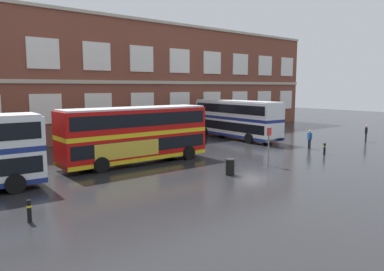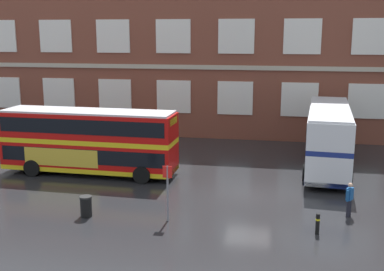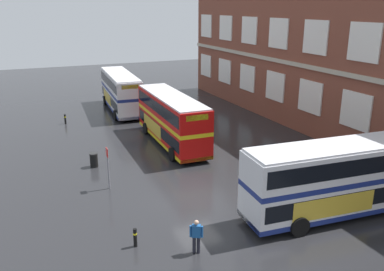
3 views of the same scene
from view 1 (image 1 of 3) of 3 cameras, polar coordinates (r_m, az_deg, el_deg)
The scene contains 10 objects.
ground_plane at distance 33.53m, azimuth 6.72°, elevation -2.01°, with size 120.00×120.00×0.00m, color #232326.
brick_terminal_building at distance 44.41m, azimuth -10.51°, elevation 8.36°, with size 57.21×8.19×12.80m.
double_decker_middle at distance 26.99m, azimuth -8.67°, elevation 0.24°, with size 11.07×3.10×4.07m.
double_decker_far at distance 39.63m, azimuth 6.84°, elevation 2.60°, with size 3.51×11.17×4.07m.
waiting_passenger at distance 34.69m, azimuth 17.66°, elevation -0.44°, with size 0.41×0.60×1.70m.
second_passenger at distance 41.17m, azimuth 25.25°, elevation 0.41°, with size 0.62×0.38×1.70m.
bus_stand_flag at distance 26.44m, azimuth 11.74°, elevation -1.10°, with size 0.44×0.10×2.70m.
station_litter_bin at distance 23.52m, azimuth 5.88°, elevation -4.82°, with size 0.60×0.60×1.03m.
safety_bollard_west at distance 16.84m, azimuth -23.80°, elevation -10.57°, with size 0.19×0.19×0.95m.
safety_bollard_east at distance 32.11m, azimuth 19.75°, elevation -1.94°, with size 0.19×0.19×0.95m.
Camera 1 is at (-24.11, -20.62, 5.56)m, focal length 34.61 mm.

